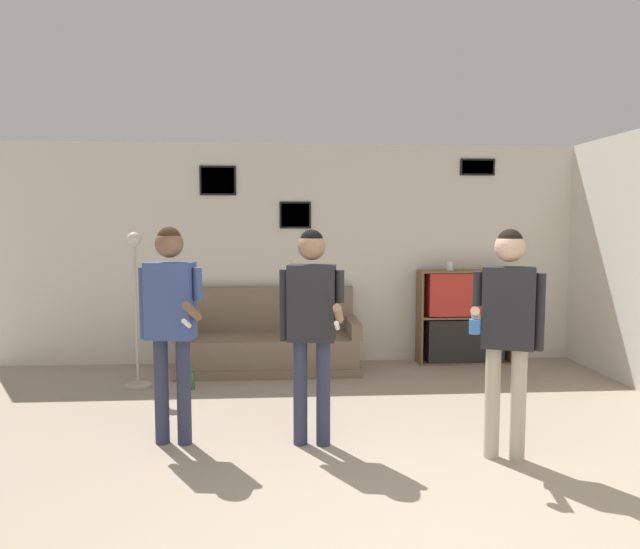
# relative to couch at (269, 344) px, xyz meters

# --- Properties ---
(wall_back) EXTENTS (8.39, 0.08, 2.70)m
(wall_back) POSITION_rel_couch_xyz_m (0.82, 0.41, 1.05)
(wall_back) COLOR silver
(wall_back) RESTS_ON ground_plane
(couch) EXTENTS (2.10, 0.80, 0.96)m
(couch) POSITION_rel_couch_xyz_m (0.00, 0.00, 0.00)
(couch) COLOR #7A6651
(couch) RESTS_ON ground_plane
(bookshelf) EXTENTS (1.15, 0.30, 1.15)m
(bookshelf) POSITION_rel_couch_xyz_m (2.41, 0.19, 0.27)
(bookshelf) COLOR brown
(bookshelf) RESTS_ON ground_plane
(floor_lamp) EXTENTS (0.28, 0.28, 1.64)m
(floor_lamp) POSITION_rel_couch_xyz_m (-1.37, -0.63, 0.57)
(floor_lamp) COLOR #ADA89E
(floor_lamp) RESTS_ON ground_plane
(person_player_foreground_left) EXTENTS (0.49, 0.51, 1.70)m
(person_player_foreground_left) POSITION_rel_couch_xyz_m (-0.70, -2.24, 0.74)
(person_player_foreground_left) COLOR #2D334C
(person_player_foreground_left) RESTS_ON ground_plane
(person_player_foreground_center) EXTENTS (0.49, 0.51, 1.68)m
(person_player_foreground_center) POSITION_rel_couch_xyz_m (0.38, -2.33, 0.73)
(person_player_foreground_center) COLOR #2D334C
(person_player_foreground_center) RESTS_ON ground_plane
(person_watcher_holding_cup) EXTENTS (0.58, 0.37, 1.69)m
(person_watcher_holding_cup) POSITION_rel_couch_xyz_m (1.78, -2.70, 0.73)
(person_watcher_holding_cup) COLOR #B7AD99
(person_watcher_holding_cup) RESTS_ON ground_plane
(bottle_on_floor) EXTENTS (0.07, 0.07, 0.27)m
(bottle_on_floor) POSITION_rel_couch_xyz_m (-0.79, -0.76, -0.20)
(bottle_on_floor) COLOR #3D6638
(bottle_on_floor) RESTS_ON ground_plane
(drinking_cup) EXTENTS (0.08, 0.08, 0.11)m
(drinking_cup) POSITION_rel_couch_xyz_m (2.21, 0.19, 0.90)
(drinking_cup) COLOR white
(drinking_cup) RESTS_ON bookshelf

